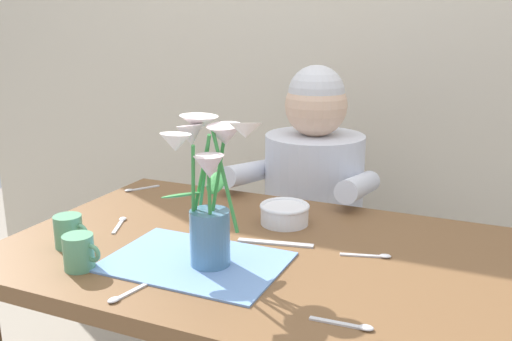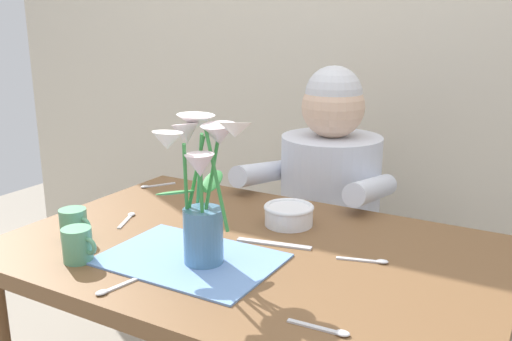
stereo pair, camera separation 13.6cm
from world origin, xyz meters
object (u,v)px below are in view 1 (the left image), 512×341
(seated_person, at_px, (312,228))
(flower_vase, at_px, (209,186))
(coffee_cup, at_px, (69,231))
(dinner_knife, at_px, (275,243))
(tea_cup, at_px, (79,252))
(ceramic_bowl, at_px, (285,213))

(seated_person, height_order, flower_vase, seated_person)
(flower_vase, bearing_deg, coffee_cup, -172.68)
(dinner_knife, relative_size, tea_cup, 2.04)
(ceramic_bowl, height_order, dinner_knife, ceramic_bowl)
(ceramic_bowl, relative_size, tea_cup, 1.46)
(dinner_knife, relative_size, coffee_cup, 2.04)
(ceramic_bowl, height_order, coffee_cup, coffee_cup)
(tea_cup, bearing_deg, seated_person, 74.01)
(ceramic_bowl, height_order, tea_cup, tea_cup)
(seated_person, relative_size, coffee_cup, 12.20)
(flower_vase, bearing_deg, tea_cup, -151.98)
(dinner_knife, distance_m, tea_cup, 0.46)
(dinner_knife, bearing_deg, seated_person, 87.57)
(tea_cup, bearing_deg, flower_vase, 28.02)
(tea_cup, xyz_separation_m, coffee_cup, (-0.11, 0.09, 0.00))
(seated_person, xyz_separation_m, flower_vase, (0.00, -0.75, 0.36))
(seated_person, xyz_separation_m, coffee_cup, (-0.36, -0.80, 0.22))
(seated_person, distance_m, coffee_cup, 0.90)
(flower_vase, distance_m, coffee_cup, 0.40)
(seated_person, distance_m, tea_cup, 0.95)
(flower_vase, height_order, coffee_cup, flower_vase)
(ceramic_bowl, xyz_separation_m, dinner_knife, (0.03, -0.14, -0.03))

